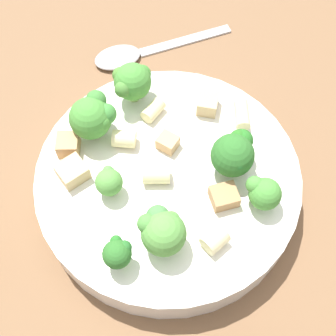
% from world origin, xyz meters
% --- Properties ---
extents(ground_plane, '(2.00, 2.00, 0.00)m').
position_xyz_m(ground_plane, '(0.00, 0.00, 0.00)').
color(ground_plane, brown).
extents(pasta_bowl, '(0.24, 0.24, 0.04)m').
position_xyz_m(pasta_bowl, '(0.00, 0.00, 0.02)').
color(pasta_bowl, silver).
rests_on(pasta_bowl, ground_plane).
extents(broccoli_floret_0, '(0.03, 0.02, 0.03)m').
position_xyz_m(broccoli_floret_0, '(0.01, 0.05, 0.06)').
color(broccoli_floret_0, '#84AD60').
rests_on(broccoli_floret_0, pasta_bowl).
extents(broccoli_floret_1, '(0.03, 0.03, 0.03)m').
position_xyz_m(broccoli_floret_1, '(-0.05, 0.08, 0.06)').
color(broccoli_floret_1, '#84AD60').
rests_on(broccoli_floret_1, pasta_bowl).
extents(broccoli_floret_2, '(0.04, 0.04, 0.05)m').
position_xyz_m(broccoli_floret_2, '(0.07, 0.04, 0.07)').
color(broccoli_floret_2, '#84AD60').
rests_on(broccoli_floret_2, pasta_bowl).
extents(broccoli_floret_3, '(0.03, 0.03, 0.03)m').
position_xyz_m(broccoli_floret_3, '(-0.07, -0.06, 0.06)').
color(broccoli_floret_3, '#84AD60').
rests_on(broccoli_floret_3, pasta_bowl).
extents(broccoli_floret_4, '(0.04, 0.04, 0.04)m').
position_xyz_m(broccoli_floret_4, '(0.09, -0.01, 0.06)').
color(broccoli_floret_4, '#9EC175').
rests_on(broccoli_floret_4, pasta_bowl).
extents(broccoli_floret_5, '(0.04, 0.04, 0.04)m').
position_xyz_m(broccoli_floret_5, '(-0.05, 0.04, 0.06)').
color(broccoli_floret_5, '#93B766').
rests_on(broccoli_floret_5, pasta_bowl).
extents(broccoli_floret_6, '(0.04, 0.04, 0.04)m').
position_xyz_m(broccoli_floret_6, '(-0.02, -0.05, 0.06)').
color(broccoli_floret_6, '#9EC175').
rests_on(broccoli_floret_6, pasta_bowl).
extents(rigatoni_0, '(0.02, 0.02, 0.02)m').
position_xyz_m(rigatoni_0, '(-0.08, -0.00, 0.05)').
color(rigatoni_0, beige).
rests_on(rigatoni_0, pasta_bowl).
extents(rigatoni_1, '(0.03, 0.03, 0.02)m').
position_xyz_m(rigatoni_1, '(0.00, 0.01, 0.05)').
color(rigatoni_1, beige).
rests_on(rigatoni_1, pasta_bowl).
extents(rigatoni_2, '(0.02, 0.03, 0.01)m').
position_xyz_m(rigatoni_2, '(0.06, -0.02, 0.04)').
color(rigatoni_2, beige).
rests_on(rigatoni_2, pasta_bowl).
extents(rigatoni_3, '(0.03, 0.03, 0.01)m').
position_xyz_m(rigatoni_3, '(0.02, -0.09, 0.04)').
color(rigatoni_3, beige).
rests_on(rigatoni_3, pasta_bowl).
extents(rigatoni_4, '(0.03, 0.03, 0.02)m').
position_xyz_m(rigatoni_4, '(0.05, 0.02, 0.05)').
color(rigatoni_4, beige).
rests_on(rigatoni_4, pasta_bowl).
extents(chicken_chunk_0, '(0.03, 0.03, 0.01)m').
position_xyz_m(chicken_chunk_0, '(-0.05, -0.03, 0.04)').
color(chicken_chunk_0, '#A87A4C').
rests_on(chicken_chunk_0, pasta_bowl).
extents(chicken_chunk_1, '(0.02, 0.02, 0.01)m').
position_xyz_m(chicken_chunk_1, '(0.03, -0.01, 0.04)').
color(chicken_chunk_1, tan).
rests_on(chicken_chunk_1, pasta_bowl).
extents(chicken_chunk_2, '(0.03, 0.03, 0.02)m').
position_xyz_m(chicken_chunk_2, '(0.04, -0.07, 0.05)').
color(chicken_chunk_2, tan).
rests_on(chicken_chunk_2, pasta_bowl).
extents(chicken_chunk_3, '(0.03, 0.03, 0.02)m').
position_xyz_m(chicken_chunk_3, '(0.04, 0.08, 0.05)').
color(chicken_chunk_3, tan).
rests_on(chicken_chunk_3, pasta_bowl).
extents(chicken_chunk_4, '(0.03, 0.03, 0.02)m').
position_xyz_m(chicken_chunk_4, '(0.07, 0.07, 0.05)').
color(chicken_chunk_4, tan).
rests_on(chicken_chunk_4, pasta_bowl).
extents(spoon, '(0.05, 0.17, 0.01)m').
position_xyz_m(spoon, '(0.17, -0.06, 0.00)').
color(spoon, '#B2B2B7').
rests_on(spoon, ground_plane).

